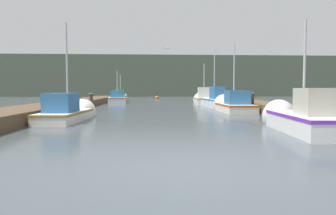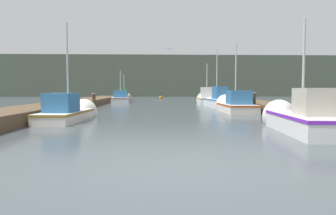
# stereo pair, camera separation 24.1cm
# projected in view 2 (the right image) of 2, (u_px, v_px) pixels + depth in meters

# --- Properties ---
(ground_plane) EXTENTS (200.00, 200.00, 0.00)m
(ground_plane) POSITION_uv_depth(u_px,v_px,m) (182.00, 171.00, 5.18)
(ground_plane) COLOR #424C51
(dock_left) EXTENTS (2.57, 40.00, 0.53)m
(dock_left) POSITION_uv_depth(u_px,v_px,m) (68.00, 106.00, 20.88)
(dock_left) COLOR brown
(dock_left) RESTS_ON ground_plane
(dock_right) EXTENTS (2.57, 40.00, 0.53)m
(dock_right) POSITION_uv_depth(u_px,v_px,m) (257.00, 105.00, 21.37)
(dock_right) COLOR brown
(dock_right) RESTS_ON ground_plane
(distant_shore_ridge) EXTENTS (120.00, 16.00, 7.96)m
(distant_shore_ridge) POSITION_uv_depth(u_px,v_px,m) (159.00, 77.00, 64.72)
(distant_shore_ridge) COLOR #4C5647
(distant_shore_ridge) RESTS_ON ground_plane
(fishing_boat_0) EXTENTS (1.86, 4.86, 4.07)m
(fishing_boat_0) POSITION_uv_depth(u_px,v_px,m) (300.00, 118.00, 10.00)
(fishing_boat_0) COLOR silver
(fishing_boat_0) RESTS_ON ground_plane
(fishing_boat_1) EXTENTS (1.65, 4.81, 4.78)m
(fishing_boat_1) POSITION_uv_depth(u_px,v_px,m) (69.00, 112.00, 13.57)
(fishing_boat_1) COLOR silver
(fishing_boat_1) RESTS_ON ground_plane
(fishing_boat_2) EXTENTS (1.73, 4.72, 4.77)m
(fishing_boat_2) POSITION_uv_depth(u_px,v_px,m) (234.00, 105.00, 18.92)
(fishing_boat_2) COLOR silver
(fishing_boat_2) RESTS_ON ground_plane
(fishing_boat_3) EXTENTS (1.51, 6.17, 4.88)m
(fishing_boat_3) POSITION_uv_depth(u_px,v_px,m) (216.00, 101.00, 24.16)
(fishing_boat_3) COLOR silver
(fishing_boat_3) RESTS_ON ground_plane
(fishing_boat_4) EXTENTS (1.87, 5.37, 4.30)m
(fishing_boat_4) POSITION_uv_depth(u_px,v_px,m) (206.00, 99.00, 28.62)
(fishing_boat_4) COLOR silver
(fishing_boat_4) RESTS_ON ground_plane
(fishing_boat_5) EXTENTS (2.18, 5.53, 3.96)m
(fishing_boat_5) POSITION_uv_depth(u_px,v_px,m) (121.00, 99.00, 32.42)
(fishing_boat_5) COLOR silver
(fishing_boat_5) RESTS_ON ground_plane
(fishing_boat_6) EXTENTS (1.41, 4.64, 3.52)m
(fishing_boat_6) POSITION_uv_depth(u_px,v_px,m) (124.00, 97.00, 36.85)
(fishing_boat_6) COLOR silver
(fishing_boat_6) RESTS_ON ground_plane
(mooring_piling_0) EXTENTS (0.25, 0.25, 1.21)m
(mooring_piling_0) POSITION_uv_depth(u_px,v_px,m) (254.00, 103.00, 17.81)
(mooring_piling_0) COLOR #473523
(mooring_piling_0) RESTS_ON ground_plane
(mooring_piling_1) EXTENTS (0.27, 0.27, 1.29)m
(mooring_piling_1) POSITION_uv_depth(u_px,v_px,m) (221.00, 97.00, 27.78)
(mooring_piling_1) COLOR #473523
(mooring_piling_1) RESTS_ON ground_plane
(mooring_piling_2) EXTENTS (0.27, 0.27, 1.06)m
(mooring_piling_2) POSITION_uv_depth(u_px,v_px,m) (121.00, 96.00, 40.29)
(mooring_piling_2) COLOR #473523
(mooring_piling_2) RESTS_ON ground_plane
(mooring_piling_3) EXTENTS (0.32, 0.32, 1.09)m
(mooring_piling_3) POSITION_uv_depth(u_px,v_px,m) (94.00, 100.00, 24.00)
(mooring_piling_3) COLOR #473523
(mooring_piling_3) RESTS_ON ground_plane
(channel_buoy) EXTENTS (0.57, 0.57, 1.07)m
(channel_buoy) POSITION_uv_depth(u_px,v_px,m) (161.00, 98.00, 44.74)
(channel_buoy) COLOR #BF6513
(channel_buoy) RESTS_ON ground_plane
(seagull_lead) EXTENTS (0.55, 0.28, 0.12)m
(seagull_lead) POSITION_uv_depth(u_px,v_px,m) (169.00, 49.00, 23.60)
(seagull_lead) COLOR white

